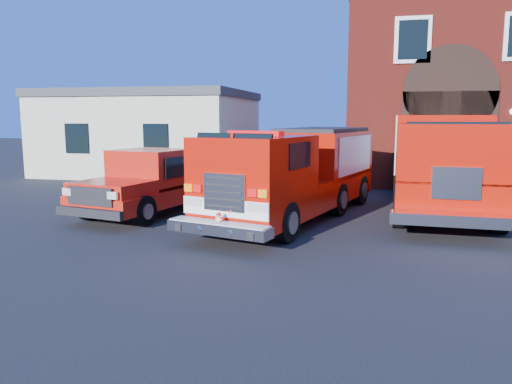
% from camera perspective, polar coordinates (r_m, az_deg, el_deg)
% --- Properties ---
extents(ground, '(100.00, 100.00, 0.00)m').
position_cam_1_polar(ground, '(12.78, 1.21, -4.99)').
color(ground, black).
rests_on(ground, ground).
extents(parking_stripe_mid, '(0.12, 3.00, 0.01)m').
position_cam_1_polar(parking_stripe_mid, '(16.92, 26.33, -2.51)').
color(parking_stripe_mid, yellow).
rests_on(parking_stripe_mid, ground).
extents(parking_stripe_far, '(0.12, 3.00, 0.01)m').
position_cam_1_polar(parking_stripe_far, '(19.80, 24.36, -0.89)').
color(parking_stripe_far, yellow).
rests_on(parking_stripe_far, ground).
extents(fire_station, '(15.20, 10.20, 8.45)m').
position_cam_1_polar(fire_station, '(26.97, 27.26, 10.31)').
color(fire_station, maroon).
rests_on(fire_station, ground).
extents(side_building, '(10.20, 8.20, 4.35)m').
position_cam_1_polar(side_building, '(27.68, -11.76, 6.75)').
color(side_building, beige).
rests_on(side_building, ground).
extents(fire_engine, '(4.60, 8.96, 2.66)m').
position_cam_1_polar(fire_engine, '(14.86, 4.72, 2.29)').
color(fire_engine, black).
rests_on(fire_engine, ground).
extents(pickup_truck, '(3.43, 6.44, 2.00)m').
position_cam_1_polar(pickup_truck, '(16.12, -11.23, 1.11)').
color(pickup_truck, black).
rests_on(pickup_truck, ground).
extents(secondary_truck, '(3.30, 9.51, 3.05)m').
position_cam_1_polar(secondary_truck, '(17.19, 20.30, 3.59)').
color(secondary_truck, black).
rests_on(secondary_truck, ground).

